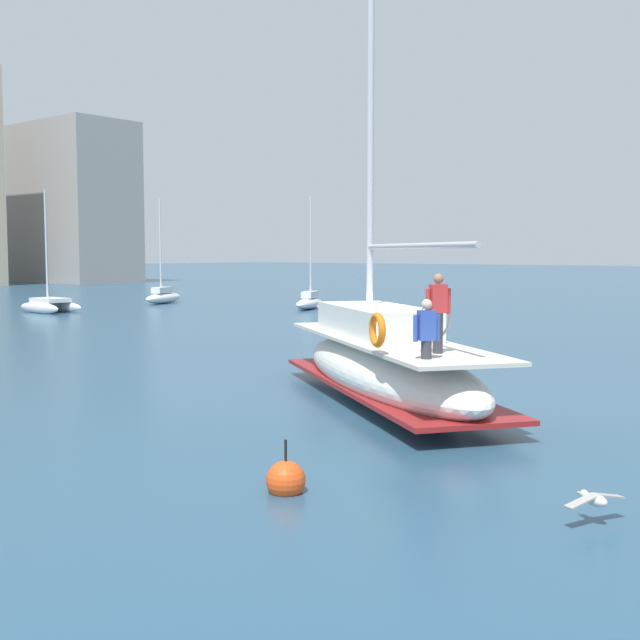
# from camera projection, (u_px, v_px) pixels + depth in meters

# --- Properties ---
(ground_plane) EXTENTS (400.00, 400.00, 0.00)m
(ground_plane) POSITION_uv_depth(u_px,v_px,m) (415.00, 394.00, 19.71)
(ground_plane) COLOR #284C66
(main_sailboat) EXTENTS (7.44, 9.26, 11.64)m
(main_sailboat) POSITION_uv_depth(u_px,v_px,m) (385.00, 363.00, 18.69)
(main_sailboat) COLOR white
(main_sailboat) RESTS_ON ground
(moored_sloop_far) EXTENTS (1.94, 3.94, 7.09)m
(moored_sloop_far) POSITION_uv_depth(u_px,v_px,m) (50.00, 304.00, 46.49)
(moored_sloop_far) COLOR white
(moored_sloop_far) RESTS_ON ground
(moored_catamaran) EXTENTS (4.29, 2.56, 6.91)m
(moored_catamaran) POSITION_uv_depth(u_px,v_px,m) (309.00, 301.00, 49.47)
(moored_catamaran) COLOR silver
(moored_catamaran) RESTS_ON ground
(moored_cutter_left) EXTENTS (4.54, 2.63, 7.13)m
(moored_cutter_left) POSITION_uv_depth(u_px,v_px,m) (163.00, 296.00, 54.96)
(moored_cutter_left) COLOR silver
(moored_cutter_left) RESTS_ON ground
(seagull) EXTENTS (0.94, 0.52, 0.17)m
(seagull) POSITION_uv_depth(u_px,v_px,m) (594.00, 499.00, 10.22)
(seagull) COLOR silver
(seagull) RESTS_ON ground
(mooring_buoy) EXTENTS (0.58, 0.58, 0.89)m
(mooring_buoy) POSITION_uv_depth(u_px,v_px,m) (286.00, 480.00, 11.59)
(mooring_buoy) COLOR #EA4C19
(mooring_buoy) RESTS_ON ground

